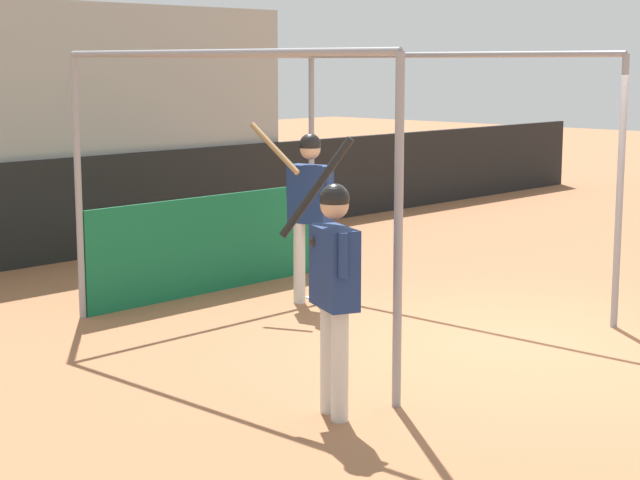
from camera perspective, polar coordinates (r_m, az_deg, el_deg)
ground_plane at (r=10.28m, az=10.52°, el=-5.47°), size 60.00×60.00×0.00m
outfield_wall at (r=14.85m, az=-11.83°, el=1.77°), size 24.00×0.12×1.37m
bleacher_section at (r=16.48m, az=-16.08°, el=5.97°), size 7.05×4.00×3.45m
batting_cage at (r=11.56m, az=-3.27°, el=2.54°), size 3.50×4.27×2.73m
home_plate at (r=12.03m, az=0.64°, el=-3.08°), size 0.44×0.44×0.02m
player_batter at (r=11.58m, az=-0.57°, el=2.13°), size 0.52×0.86×1.98m
player_waiting at (r=7.84m, az=0.73°, el=-1.98°), size 0.57×0.83×2.07m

